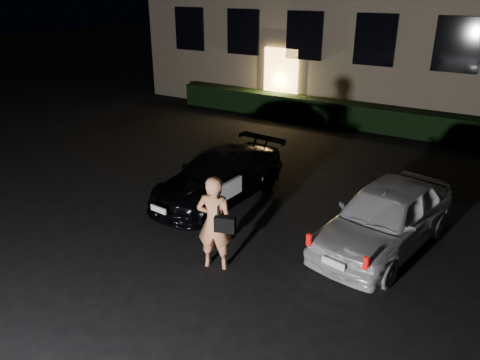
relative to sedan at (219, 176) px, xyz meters
The scene contains 5 objects.
ground 3.31m from the sedan, 68.84° to the right, with size 80.00×80.00×0.00m, color black.
hedge 7.55m from the sedan, 81.01° to the left, with size 15.00×0.70×0.85m, color black.
sedan is the anchor object (origin of this frame).
hatch 3.99m from the sedan, ahead, with size 2.23×4.04×1.30m.
man 2.97m from the sedan, 58.09° to the right, with size 0.82×0.61×1.79m.
Camera 1 is at (4.52, -5.50, 4.82)m, focal length 35.00 mm.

